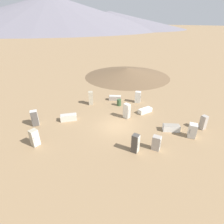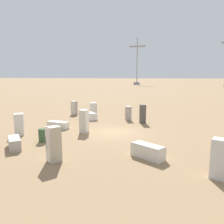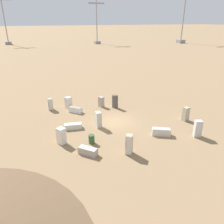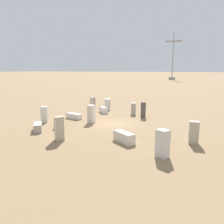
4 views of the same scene
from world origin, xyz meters
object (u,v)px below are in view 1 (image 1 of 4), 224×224
Objects in this scene: discarded_fridge_7 at (69,117)px; discarded_fridge_8 at (145,110)px; discarded_fridge_10 at (115,98)px; discarded_fridge_2 at (135,143)px; rusty_barrel at (119,102)px; discarded_fridge_9 at (127,111)px; discarded_fridge_12 at (203,122)px; discarded_fridge_4 at (156,143)px; discarded_fridge_11 at (171,128)px; discarded_fridge_6 at (35,138)px; discarded_fridge_0 at (35,118)px; discarded_fridge_5 at (91,98)px; discarded_fridge_1 at (138,97)px; discarded_fridge_3 at (192,131)px.

discarded_fridge_7 reaches higher than discarded_fridge_8.
discarded_fridge_2 is at bearing 12.54° from discarded_fridge_10.
discarded_fridge_2 is 1.97× the size of rusty_barrel.
discarded_fridge_12 is (-4.25, 7.59, -0.13)m from discarded_fridge_9.
discarded_fridge_2 is at bearing -55.96° from discarded_fridge_4.
rusty_barrel is at bearing 44.41° from discarded_fridge_11.
discarded_fridge_2 is at bearing 49.46° from discarded_fridge_9.
discarded_fridge_12 is (-1.43, 12.49, 0.46)m from discarded_fridge_10.
discarded_fridge_10 is (-5.41, -10.88, -0.38)m from discarded_fridge_4.
discarded_fridge_10 is 10.38m from discarded_fridge_11.
discarded_fridge_4 is at bearing 124.96° from discarded_fridge_6.
discarded_fridge_7 is at bearing 175.10° from discarded_fridge_0.
discarded_fridge_5 reaches higher than discarded_fridge_7.
discarded_fridge_5 is (-3.50, -11.07, 0.05)m from discarded_fridge_2.
discarded_fridge_2 is at bearing 135.38° from discarded_fridge_0.
discarded_fridge_6 is (15.11, -0.56, 0.02)m from discarded_fridge_1.
discarded_fridge_10 is at bearing -30.60° from discarded_fridge_3.
discarded_fridge_5 reaches higher than discarded_fridge_8.
discarded_fridge_7 is 9.87m from discarded_fridge_8.
discarded_fridge_3 is 0.76× the size of discarded_fridge_7.
discarded_fridge_10 is (-2.82, -4.90, -0.59)m from discarded_fridge_9.
discarded_fridge_0 is 1.26× the size of discarded_fridge_4.
discarded_fridge_9 is 5.57m from discarded_fridge_11.
discarded_fridge_3 is at bearing 140.98° from discarded_fridge_4.
discarded_fridge_4 is 0.71× the size of discarded_fridge_8.
discarded_fridge_9 is at bearing -45.30° from discarded_fridge_5.
discarded_fridge_2 reaches higher than discarded_fridge_4.
discarded_fridge_2 is 0.95× the size of discarded_fridge_5.
discarded_fridge_3 is 1.06× the size of discarded_fridge_4.
discarded_fridge_5 reaches higher than discarded_fridge_6.
discarded_fridge_11 is (-1.34, 5.38, -0.58)m from discarded_fridge_9.
discarded_fridge_6 is 10.77m from discarded_fridge_9.
discarded_fridge_11 reaches higher than discarded_fridge_8.
discarded_fridge_7 reaches higher than discarded_fridge_11.
discarded_fridge_2 is 8.93m from discarded_fridge_12.
discarded_fridge_5 is (5.37, -4.31, 0.12)m from discarded_fridge_1.
discarded_fridge_2 is at bearing -140.99° from discarded_fridge_7.
discarded_fridge_11 is (-11.81, 7.89, -0.51)m from discarded_fridge_6.
discarded_fridge_1 is 10.53m from discarded_fridge_7.
discarded_fridge_1 is 6.89m from discarded_fridge_5.
discarded_fridge_9 is (-0.73, 6.26, -0.03)m from discarded_fridge_5.
discarded_fridge_7 is 2.19× the size of rusty_barrel.
discarded_fridge_12 is at bearing 137.65° from discarded_fridge_6.
discarded_fridge_3 is (2.85, 9.40, -0.08)m from discarded_fridge_1.
discarded_fridge_4 reaches higher than discarded_fridge_11.
discarded_fridge_9 is at bearing 132.28° from discarded_fridge_12.
rusty_barrel is (-0.09, -10.58, -0.30)m from discarded_fridge_3.
discarded_fridge_2 is 0.98× the size of discarded_fridge_9.
discarded_fridge_8 is at bearing -25.37° from discarded_fridge_5.
discarded_fridge_4 is at bearing 22.08° from discarded_fridge_10.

